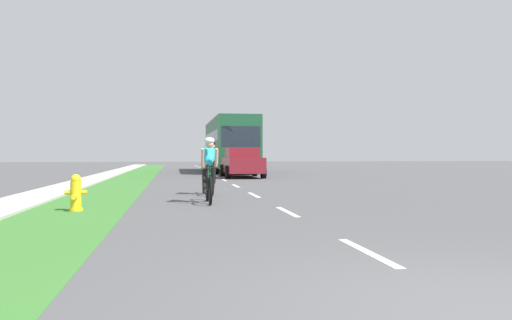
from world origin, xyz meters
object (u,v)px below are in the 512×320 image
at_px(fire_hydrant_yellow, 76,193).
at_px(cyclist_trailing, 211,167).
at_px(bus_dark_green, 230,143).
at_px(sedan_maroon, 242,162).
at_px(cyclist_lead, 209,169).

relative_size(fire_hydrant_yellow, cyclist_trailing, 0.44).
xyz_separation_m(fire_hydrant_yellow, bus_dark_green, (5.75, 23.10, 1.61)).
bearing_deg(fire_hydrant_yellow, cyclist_trailing, 50.79).
distance_m(fire_hydrant_yellow, bus_dark_green, 23.86).
bearing_deg(sedan_maroon, bus_dark_green, 88.06).
bearing_deg(bus_dark_green, fire_hydrant_yellow, -103.98).
distance_m(fire_hydrant_yellow, sedan_maroon, 15.74).
xyz_separation_m(fire_hydrant_yellow, cyclist_lead, (2.83, 1.26, 0.44)).
relative_size(fire_hydrant_yellow, sedan_maroon, 0.18).
height_order(cyclist_lead, bus_dark_green, bus_dark_green).
xyz_separation_m(cyclist_lead, cyclist_trailing, (0.23, 2.49, 0.00)).
height_order(cyclist_lead, cyclist_trailing, same).
relative_size(cyclist_lead, cyclist_trailing, 1.00).
relative_size(fire_hydrant_yellow, bus_dark_green, 0.07).
bearing_deg(cyclist_trailing, cyclist_lead, -95.31).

